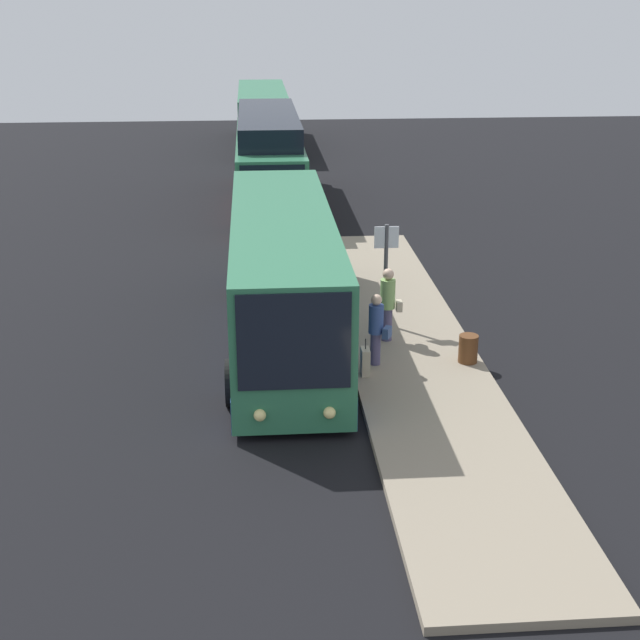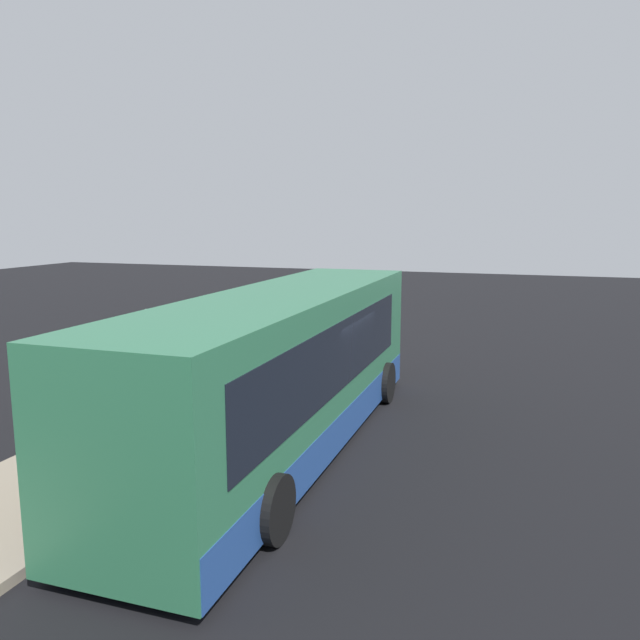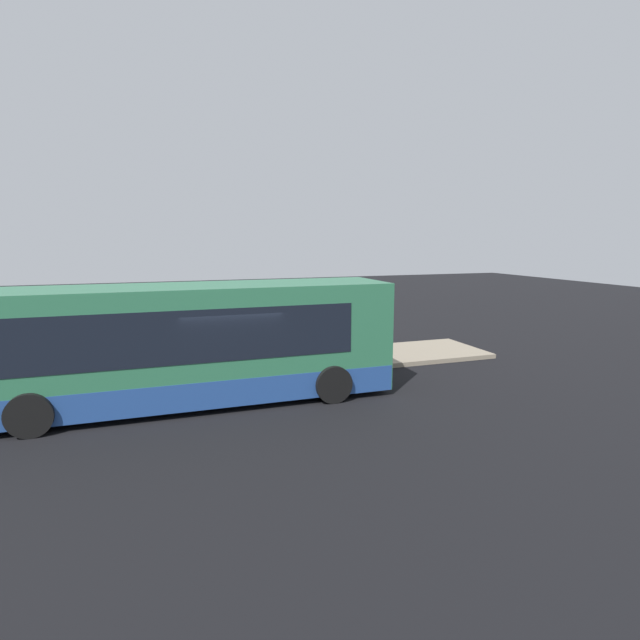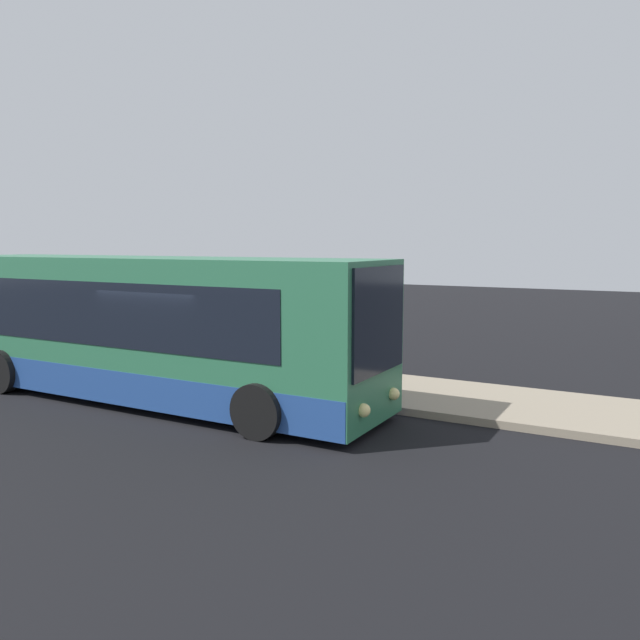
% 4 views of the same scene
% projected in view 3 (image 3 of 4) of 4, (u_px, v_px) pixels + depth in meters
% --- Properties ---
extents(ground, '(80.00, 80.00, 0.00)m').
position_uv_depth(ground, '(228.00, 401.00, 13.48)').
color(ground, black).
extents(platform, '(20.00, 3.05, 0.16)m').
position_uv_depth(platform, '(213.00, 369.00, 16.38)').
color(platform, gray).
rests_on(platform, ground).
extents(bus_lead, '(11.15, 2.71, 3.14)m').
position_uv_depth(bus_lead, '(181.00, 346.00, 12.99)').
color(bus_lead, '#2D704C').
rests_on(bus_lead, ground).
extents(passenger_boarding, '(0.37, 0.54, 1.81)m').
position_uv_depth(passenger_boarding, '(203.00, 341.00, 15.64)').
color(passenger_boarding, '#4C476B').
rests_on(passenger_boarding, platform).
extents(passenger_waiting, '(0.51, 0.59, 1.67)m').
position_uv_depth(passenger_waiting, '(252.00, 343.00, 15.68)').
color(passenger_waiting, '#4C476B').
rests_on(passenger_waiting, platform).
extents(suitcase, '(0.38, 0.18, 0.84)m').
position_uv_depth(suitcase, '(271.00, 363.00, 15.66)').
color(suitcase, beige).
rests_on(suitcase, platform).
extents(sign_post, '(0.10, 0.60, 2.62)m').
position_uv_depth(sign_post, '(167.00, 322.00, 15.27)').
color(sign_post, '#4C4C51').
rests_on(sign_post, platform).
extents(trash_bin, '(0.44, 0.44, 0.65)m').
position_uv_depth(trash_bin, '(241.00, 348.00, 17.76)').
color(trash_bin, '#593319').
rests_on(trash_bin, platform).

